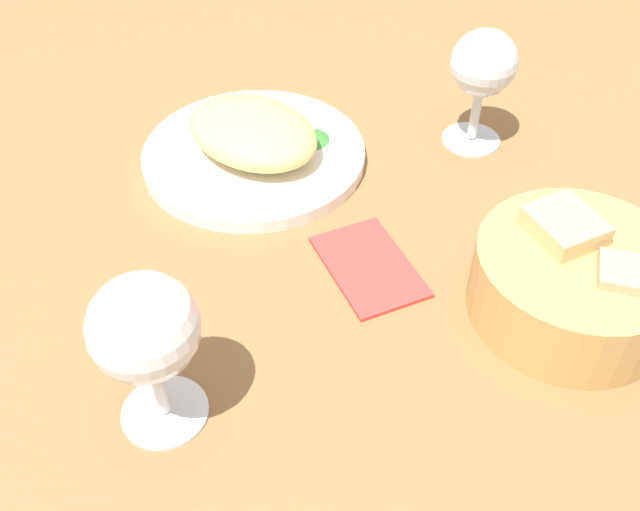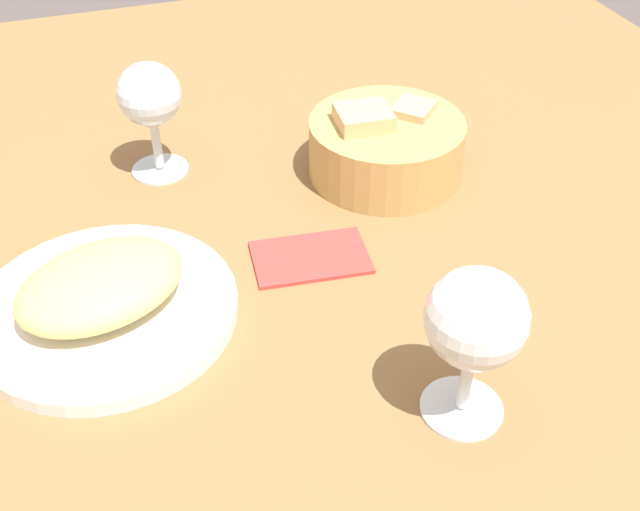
# 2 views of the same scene
# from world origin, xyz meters

# --- Properties ---
(ground_plane) EXTENTS (1.40, 1.40, 0.02)m
(ground_plane) POSITION_xyz_m (0.00, 0.00, -0.01)
(ground_plane) COLOR olive
(plate) EXTENTS (0.23, 0.23, 0.01)m
(plate) POSITION_xyz_m (-0.13, -0.01, 0.01)
(plate) COLOR white
(plate) RESTS_ON ground_plane
(omelette) EXTENTS (0.18, 0.15, 0.04)m
(omelette) POSITION_xyz_m (-0.13, -0.01, 0.04)
(omelette) COLOR #D8C46F
(omelette) RESTS_ON plate
(lettuce_garnish) EXTENTS (0.04, 0.04, 0.01)m
(lettuce_garnish) POSITION_xyz_m (-0.12, 0.05, 0.02)
(lettuce_garnish) COLOR #388836
(lettuce_garnish) RESTS_ON plate
(bread_basket) EXTENTS (0.17, 0.17, 0.08)m
(bread_basket) POSITION_xyz_m (0.19, 0.13, 0.03)
(bread_basket) COLOR tan
(bread_basket) RESTS_ON ground_plane
(wine_glass_near) EXTENTS (0.08, 0.08, 0.14)m
(wine_glass_near) POSITION_xyz_m (0.11, -0.20, 0.09)
(wine_glass_near) COLOR silver
(wine_glass_near) RESTS_ON ground_plane
(wine_glass_far) EXTENTS (0.07, 0.07, 0.13)m
(wine_glass_far) POSITION_xyz_m (-0.05, 0.21, 0.09)
(wine_glass_far) COLOR silver
(wine_glass_far) RESTS_ON ground_plane
(folded_napkin) EXTENTS (0.12, 0.08, 0.01)m
(folded_napkin) POSITION_xyz_m (0.06, 0.01, 0.00)
(folded_napkin) COLOR red
(folded_napkin) RESTS_ON ground_plane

